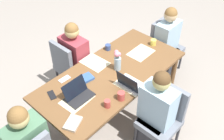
{
  "coord_description": "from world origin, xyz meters",
  "views": [
    {
      "loc": [
        1.86,
        1.7,
        2.96
      ],
      "look_at": [
        0.0,
        0.0,
        0.8
      ],
      "focal_mm": 41.74,
      "sensor_mm": 36.0,
      "label": 1
    }
  ],
  "objects_px": {
    "person_head_left_left_far": "(166,46)",
    "phone_silver": "(64,79)",
    "laptop_far_right_near": "(130,84)",
    "coffee_mug_centre_left": "(108,47)",
    "person_far_right_near": "(156,115)",
    "book_red_cover": "(73,123)",
    "chair_near_left_near": "(69,65)",
    "coffee_mug_near_right": "(121,96)",
    "flower_vase": "(117,60)",
    "chair_head_left_left_far": "(164,44)",
    "coffee_mug_near_left": "(153,42)",
    "phone_black": "(52,95)",
    "laptop_head_right_left_mid": "(78,94)",
    "chair_far_right_near": "(163,115)",
    "dining_table": "(112,77)",
    "book_blue_cover": "(85,79)",
    "coffee_mug_centre_right": "(107,104)",
    "person_near_left_near": "(75,63)"
  },
  "relations": [
    {
      "from": "chair_near_left_near",
      "to": "chair_far_right_near",
      "type": "xyz_separation_m",
      "value": [
        -0.14,
        1.58,
        0.0
      ]
    },
    {
      "from": "laptop_far_right_near",
      "to": "coffee_mug_centre_left",
      "type": "relative_size",
      "value": 3.93
    },
    {
      "from": "coffee_mug_centre_left",
      "to": "phone_black",
      "type": "xyz_separation_m",
      "value": [
        1.11,
        0.13,
        -0.04
      ]
    },
    {
      "from": "book_red_cover",
      "to": "phone_black",
      "type": "bearing_deg",
      "value": -124.68
    },
    {
      "from": "person_head_left_left_far",
      "to": "dining_table",
      "type": "bearing_deg",
      "value": -0.95
    },
    {
      "from": "phone_silver",
      "to": "coffee_mug_near_right",
      "type": "bearing_deg",
      "value": -71.08
    },
    {
      "from": "chair_head_left_left_far",
      "to": "coffee_mug_centre_left",
      "type": "relative_size",
      "value": 11.05
    },
    {
      "from": "phone_silver",
      "to": "laptop_far_right_near",
      "type": "bearing_deg",
      "value": -54.57
    },
    {
      "from": "person_head_left_left_far",
      "to": "coffee_mug_near_left",
      "type": "xyz_separation_m",
      "value": [
        0.39,
        0.0,
        0.26
      ]
    },
    {
      "from": "coffee_mug_centre_left",
      "to": "phone_black",
      "type": "distance_m",
      "value": 1.12
    },
    {
      "from": "flower_vase",
      "to": "coffee_mug_near_right",
      "type": "height_order",
      "value": "flower_vase"
    },
    {
      "from": "dining_table",
      "to": "person_head_left_left_far",
      "type": "xyz_separation_m",
      "value": [
        -1.27,
        0.02,
        -0.14
      ]
    },
    {
      "from": "flower_vase",
      "to": "book_red_cover",
      "type": "xyz_separation_m",
      "value": [
        0.98,
        0.25,
        -0.13
      ]
    },
    {
      "from": "flower_vase",
      "to": "laptop_head_right_left_mid",
      "type": "relative_size",
      "value": 0.91
    },
    {
      "from": "person_head_left_left_far",
      "to": "phone_silver",
      "type": "height_order",
      "value": "person_head_left_left_far"
    },
    {
      "from": "phone_silver",
      "to": "person_head_left_left_far",
      "type": "bearing_deg",
      "value": -9.96
    },
    {
      "from": "person_far_right_near",
      "to": "person_near_left_near",
      "type": "bearing_deg",
      "value": -90.52
    },
    {
      "from": "coffee_mug_centre_right",
      "to": "phone_silver",
      "type": "bearing_deg",
      "value": -87.33
    },
    {
      "from": "chair_head_left_left_far",
      "to": "chair_far_right_near",
      "type": "distance_m",
      "value": 1.53
    },
    {
      "from": "person_far_right_near",
      "to": "laptop_far_right_near",
      "type": "distance_m",
      "value": 0.48
    },
    {
      "from": "chair_near_left_near",
      "to": "phone_silver",
      "type": "distance_m",
      "value": 0.64
    },
    {
      "from": "chair_near_left_near",
      "to": "coffee_mug_near_right",
      "type": "bearing_deg",
      "value": 81.05
    },
    {
      "from": "laptop_head_right_left_mid",
      "to": "person_head_left_left_far",
      "type": "bearing_deg",
      "value": 179.17
    },
    {
      "from": "chair_head_left_left_far",
      "to": "coffee_mug_centre_right",
      "type": "bearing_deg",
      "value": 12.62
    },
    {
      "from": "person_far_right_near",
      "to": "book_red_cover",
      "type": "height_order",
      "value": "person_far_right_near"
    },
    {
      "from": "chair_head_left_left_far",
      "to": "flower_vase",
      "type": "xyz_separation_m",
      "value": [
        1.22,
        0.05,
        0.4
      ]
    },
    {
      "from": "laptop_far_right_near",
      "to": "phone_black",
      "type": "relative_size",
      "value": 2.13
    },
    {
      "from": "book_red_cover",
      "to": "person_head_left_left_far",
      "type": "bearing_deg",
      "value": 163.52
    },
    {
      "from": "person_near_left_near",
      "to": "chair_far_right_near",
      "type": "height_order",
      "value": "person_near_left_near"
    },
    {
      "from": "coffee_mug_centre_left",
      "to": "phone_black",
      "type": "height_order",
      "value": "coffee_mug_centre_left"
    },
    {
      "from": "person_head_left_left_far",
      "to": "book_blue_cover",
      "type": "height_order",
      "value": "person_head_left_left_far"
    },
    {
      "from": "flower_vase",
      "to": "phone_black",
      "type": "xyz_separation_m",
      "value": [
        0.87,
        -0.25,
        -0.15
      ]
    },
    {
      "from": "coffee_mug_centre_left",
      "to": "book_blue_cover",
      "type": "bearing_deg",
      "value": 18.65
    },
    {
      "from": "chair_head_left_left_far",
      "to": "coffee_mug_near_right",
      "type": "bearing_deg",
      "value": 15.35
    },
    {
      "from": "flower_vase",
      "to": "person_far_right_near",
      "type": "bearing_deg",
      "value": 80.2
    },
    {
      "from": "person_near_left_near",
      "to": "phone_black",
      "type": "relative_size",
      "value": 7.97
    },
    {
      "from": "chair_far_right_near",
      "to": "flower_vase",
      "type": "distance_m",
      "value": 0.89
    },
    {
      "from": "coffee_mug_near_right",
      "to": "flower_vase",
      "type": "bearing_deg",
      "value": -133.91
    },
    {
      "from": "laptop_far_right_near",
      "to": "phone_black",
      "type": "distance_m",
      "value": 0.94
    },
    {
      "from": "phone_black",
      "to": "flower_vase",
      "type": "bearing_deg",
      "value": 92.61
    },
    {
      "from": "chair_far_right_near",
      "to": "coffee_mug_centre_left",
      "type": "distance_m",
      "value": 1.25
    },
    {
      "from": "laptop_far_right_near",
      "to": "coffee_mug_centre_left",
      "type": "bearing_deg",
      "value": -117.68
    },
    {
      "from": "laptop_head_right_left_mid",
      "to": "phone_silver",
      "type": "xyz_separation_m",
      "value": [
        -0.09,
        -0.35,
        -0.04
      ]
    },
    {
      "from": "person_head_left_left_far",
      "to": "person_near_left_near",
      "type": "bearing_deg",
      "value": -30.4
    },
    {
      "from": "chair_far_right_near",
      "to": "flower_vase",
      "type": "bearing_deg",
      "value": -93.75
    },
    {
      "from": "chair_near_left_near",
      "to": "flower_vase",
      "type": "distance_m",
      "value": 0.9
    },
    {
      "from": "person_far_right_near",
      "to": "book_blue_cover",
      "type": "height_order",
      "value": "person_far_right_near"
    },
    {
      "from": "coffee_mug_centre_left",
      "to": "dining_table",
      "type": "bearing_deg",
      "value": 48.72
    },
    {
      "from": "dining_table",
      "to": "person_far_right_near",
      "type": "xyz_separation_m",
      "value": [
        0.02,
        0.73,
        -0.14
      ]
    },
    {
      "from": "person_head_left_left_far",
      "to": "flower_vase",
      "type": "distance_m",
      "value": 1.22
    }
  ]
}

